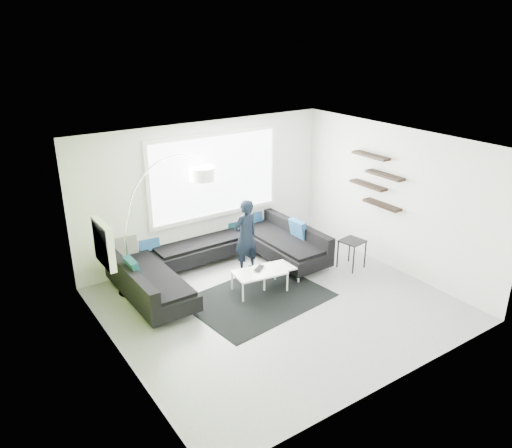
{
  "coord_description": "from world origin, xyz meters",
  "views": [
    {
      "loc": [
        -4.54,
        -6.01,
        4.5
      ],
      "look_at": [
        0.14,
        0.9,
        1.17
      ],
      "focal_mm": 35.0,
      "sensor_mm": 36.0,
      "label": 1
    }
  ],
  "objects_px": {
    "person": "(246,236)",
    "laptop": "(261,269)",
    "side_table": "(351,254)",
    "arc_lamp": "(125,234)",
    "sectional_sofa": "(219,257)",
    "coffee_table": "(268,277)"
  },
  "relations": [
    {
      "from": "sectional_sofa",
      "to": "laptop",
      "type": "relative_size",
      "value": 10.99
    },
    {
      "from": "side_table",
      "to": "laptop",
      "type": "height_order",
      "value": "side_table"
    },
    {
      "from": "person",
      "to": "laptop",
      "type": "xyz_separation_m",
      "value": [
        -0.16,
        -0.77,
        -0.33
      ]
    },
    {
      "from": "arc_lamp",
      "to": "laptop",
      "type": "bearing_deg",
      "value": -42.06
    },
    {
      "from": "side_table",
      "to": "person",
      "type": "bearing_deg",
      "value": 149.59
    },
    {
      "from": "side_table",
      "to": "person",
      "type": "relative_size",
      "value": 0.4
    },
    {
      "from": "laptop",
      "to": "arc_lamp",
      "type": "bearing_deg",
      "value": 116.2
    },
    {
      "from": "laptop",
      "to": "coffee_table",
      "type": "bearing_deg",
      "value": -37.56
    },
    {
      "from": "arc_lamp",
      "to": "side_table",
      "type": "xyz_separation_m",
      "value": [
        4.03,
        -1.44,
        -0.88
      ]
    },
    {
      "from": "arc_lamp",
      "to": "side_table",
      "type": "bearing_deg",
      "value": -32.55
    },
    {
      "from": "coffee_table",
      "to": "laptop",
      "type": "height_order",
      "value": "laptop"
    },
    {
      "from": "laptop",
      "to": "person",
      "type": "bearing_deg",
      "value": 43.35
    },
    {
      "from": "side_table",
      "to": "person",
      "type": "distance_m",
      "value": 2.15
    },
    {
      "from": "sectional_sofa",
      "to": "laptop",
      "type": "xyz_separation_m",
      "value": [
        0.35,
        -0.92,
        0.04
      ]
    },
    {
      "from": "sectional_sofa",
      "to": "arc_lamp",
      "type": "bearing_deg",
      "value": 171.8
    },
    {
      "from": "coffee_table",
      "to": "arc_lamp",
      "type": "xyz_separation_m",
      "value": [
        -2.21,
        1.16,
        0.97
      ]
    },
    {
      "from": "coffee_table",
      "to": "arc_lamp",
      "type": "bearing_deg",
      "value": 160.83
    },
    {
      "from": "sectional_sofa",
      "to": "side_table",
      "type": "relative_size",
      "value": 6.58
    },
    {
      "from": "person",
      "to": "laptop",
      "type": "distance_m",
      "value": 0.86
    },
    {
      "from": "side_table",
      "to": "laptop",
      "type": "distance_m",
      "value": 2.0
    },
    {
      "from": "sectional_sofa",
      "to": "person",
      "type": "xyz_separation_m",
      "value": [
        0.51,
        -0.15,
        0.37
      ]
    },
    {
      "from": "coffee_table",
      "to": "person",
      "type": "relative_size",
      "value": 0.81
    }
  ]
}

